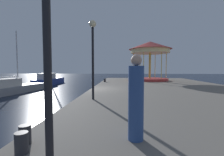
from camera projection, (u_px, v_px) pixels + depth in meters
ground_plane at (91, 99)px, 12.68m from camera, size 120.00×120.00×0.00m
quay_dock at (170, 94)px, 12.30m from camera, size 12.23×28.90×0.80m
sailboat_grey at (11, 88)px, 15.29m from camera, size 3.12×7.42×6.10m
sailboat_blue at (49, 80)px, 23.68m from camera, size 2.15×7.31×7.17m
carousel at (150, 52)px, 20.85m from camera, size 5.51×5.51×5.08m
lamp_post_mid_promenade at (93, 45)px, 8.09m from camera, size 0.36×0.36×4.00m
bollard_north at (22, 143)px, 2.98m from camera, size 0.24×0.24×0.40m
bollard_center at (25, 135)px, 3.36m from camera, size 0.24×0.24×0.40m
bollard_south at (105, 80)px, 18.85m from camera, size 0.24×0.24×0.40m
person_far_corner at (136, 100)px, 3.52m from camera, size 0.34×0.34×1.88m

